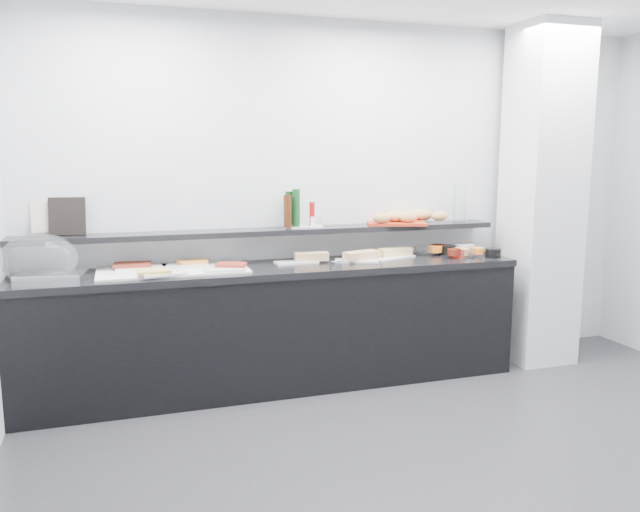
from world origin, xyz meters
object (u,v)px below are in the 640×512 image
object	(u,v)px
condiment_tray	(304,226)
carafe	(460,204)
framed_print	(67,216)
sandwich_plate_mid	(357,261)
cloche_base	(52,275)
bread_tray	(396,223)

from	to	relation	value
condiment_tray	carafe	size ratio (longest dim) A/B	0.94
condiment_tray	carafe	bearing A→B (deg)	4.61
framed_print	carafe	world-z (taller)	carafe
sandwich_plate_mid	carafe	distance (m)	1.05
condiment_tray	carafe	distance (m)	1.31
cloche_base	framed_print	world-z (taller)	framed_print
bread_tray	carafe	world-z (taller)	carafe
sandwich_plate_mid	carafe	bearing A→B (deg)	30.84
cloche_base	carafe	size ratio (longest dim) A/B	1.37
framed_print	condiment_tray	distance (m)	1.67
cloche_base	carafe	world-z (taller)	carafe
condiment_tray	bread_tray	size ratio (longest dim) A/B	0.62
condiment_tray	bread_tray	bearing A→B (deg)	3.77
framed_print	carafe	distance (m)	2.98
condiment_tray	cloche_base	bearing A→B (deg)	-167.22
framed_print	bread_tray	xyz separation A→B (m)	(2.42, -0.07, -0.12)
cloche_base	condiment_tray	xyz separation A→B (m)	(1.77, 0.19, 0.24)
cloche_base	sandwich_plate_mid	bearing A→B (deg)	8.93
cloche_base	bread_tray	world-z (taller)	bread_tray
framed_print	bread_tray	size ratio (longest dim) A/B	0.58
cloche_base	framed_print	distance (m)	0.43
sandwich_plate_mid	condiment_tray	distance (m)	0.48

